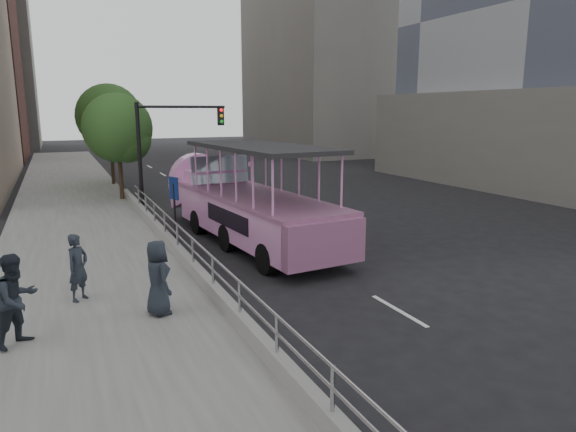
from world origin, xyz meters
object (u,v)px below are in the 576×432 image
street_tree_far (111,119)px  parking_sign (174,202)px  duck_boat (243,204)px  pedestrian_near (78,267)px  pedestrian_mid (17,300)px  street_tree_near (120,131)px  car (253,200)px  pedestrian_far (158,278)px  traffic_signal (165,140)px

street_tree_far → parking_sign: bearing=-88.3°
duck_boat → pedestrian_near: duck_boat is taller
pedestrian_mid → street_tree_far: 23.45m
parking_sign → street_tree_near: (-0.67, 9.38, 2.22)m
pedestrian_near → street_tree_far: 21.21m
duck_boat → car: size_ratio=2.51×
pedestrian_near → pedestrian_far: size_ratio=0.96×
parking_sign → traffic_signal: 6.31m
pedestrian_near → parking_sign: bearing=11.4°
duck_boat → street_tree_near: 10.40m
pedestrian_mid → traffic_signal: traffic_signal is taller
street_tree_near → street_tree_far: 6.02m
pedestrian_near → street_tree_near: 15.25m
duck_boat → street_tree_far: size_ratio=1.75×
car → traffic_signal: size_ratio=0.86×
car → parking_sign: size_ratio=1.79×
traffic_signal → street_tree_near: 3.80m
pedestrian_far → duck_boat: bearing=-46.0°
parking_sign → street_tree_near: 9.66m
traffic_signal → street_tree_far: street_tree_far is taller
duck_boat → parking_sign: bearing=175.4°
traffic_signal → street_tree_far: (-1.40, 9.43, 0.81)m
duck_boat → car: bearing=64.7°
pedestrian_far → pedestrian_near: bearing=30.5°
parking_sign → street_tree_far: 15.62m
parking_sign → traffic_signal: (0.93, 5.95, 1.90)m
traffic_signal → street_tree_near: bearing=115.0°
pedestrian_mid → duck_boat: bearing=3.4°
traffic_signal → street_tree_far: 9.57m
pedestrian_mid → street_tree_far: (4.23, 22.85, 3.08)m
duck_boat → pedestrian_far: bearing=-123.0°
parking_sign → street_tree_far: size_ratio=0.39×
car → pedestrian_far: bearing=-109.2°
pedestrian_far → traffic_signal: bearing=-25.3°
duck_boat → street_tree_near: bearing=108.5°
duck_boat → pedestrian_mid: 10.26m
pedestrian_near → street_tree_far: (3.04, 20.74, 3.18)m
pedestrian_far → street_tree_near: street_tree_near is taller
pedestrian_mid → pedestrian_near: bearing=18.8°
duck_boat → parking_sign: size_ratio=4.49×
pedestrian_far → parking_sign: size_ratio=0.68×
street_tree_near → parking_sign: bearing=-85.9°
traffic_signal → street_tree_near: (-1.60, 3.43, 0.32)m
pedestrian_mid → street_tree_near: (4.03, 16.85, 2.59)m
pedestrian_near → street_tree_far: bearing=36.2°
car → parking_sign: bearing=-128.4°
pedestrian_near → pedestrian_mid: bearing=-164.9°
street_tree_near → duck_boat: bearing=-71.5°
duck_boat → traffic_signal: bearing=104.6°
car → street_tree_far: bearing=124.0°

